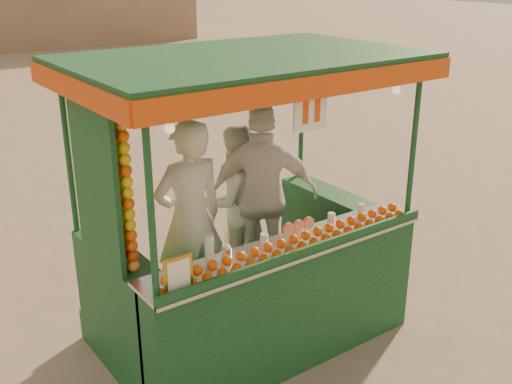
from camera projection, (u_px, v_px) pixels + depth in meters
ground at (279, 318)px, 6.17m from camera, size 90.00×90.00×0.00m
juice_cart at (247, 259)px, 5.51m from camera, size 2.94×1.91×2.67m
vendor_left at (190, 220)px, 5.39m from camera, size 0.68×0.46×1.85m
vendor_middle at (235, 202)px, 6.16m from camera, size 0.85×0.70×1.59m
vendor_right at (263, 195)px, 5.97m from camera, size 1.16×0.94×1.84m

